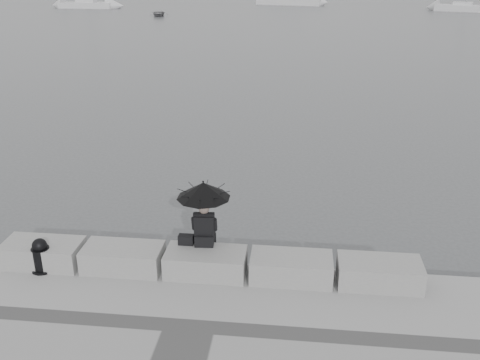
# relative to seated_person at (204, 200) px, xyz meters

# --- Properties ---
(ground) EXTENTS (360.00, 360.00, 0.00)m
(ground) POSITION_rel_seated_person_xyz_m (0.07, 0.13, -1.98)
(ground) COLOR #46484B
(ground) RESTS_ON ground
(stone_block_far_left) EXTENTS (1.60, 0.80, 0.50)m
(stone_block_far_left) POSITION_rel_seated_person_xyz_m (-3.33, -0.32, -1.23)
(stone_block_far_left) COLOR gray
(stone_block_far_left) RESTS_ON promenade
(stone_block_left) EXTENTS (1.60, 0.80, 0.50)m
(stone_block_left) POSITION_rel_seated_person_xyz_m (-1.63, -0.32, -1.23)
(stone_block_left) COLOR gray
(stone_block_left) RESTS_ON promenade
(stone_block_centre) EXTENTS (1.60, 0.80, 0.50)m
(stone_block_centre) POSITION_rel_seated_person_xyz_m (0.07, -0.32, -1.23)
(stone_block_centre) COLOR gray
(stone_block_centre) RESTS_ON promenade
(stone_block_right) EXTENTS (1.60, 0.80, 0.50)m
(stone_block_right) POSITION_rel_seated_person_xyz_m (1.77, -0.32, -1.23)
(stone_block_right) COLOR gray
(stone_block_right) RESTS_ON promenade
(stone_block_far_right) EXTENTS (1.60, 0.80, 0.50)m
(stone_block_far_right) POSITION_rel_seated_person_xyz_m (3.47, -0.32, -1.23)
(stone_block_far_right) COLOR gray
(stone_block_far_right) RESTS_ON promenade
(seated_person) EXTENTS (1.07, 1.07, 1.39)m
(seated_person) POSITION_rel_seated_person_xyz_m (0.00, 0.00, 0.00)
(seated_person) COLOR black
(seated_person) RESTS_ON stone_block_centre
(bag) EXTENTS (0.31, 0.18, 0.20)m
(bag) POSITION_rel_seated_person_xyz_m (-0.38, -0.04, -0.88)
(bag) COLOR black
(bag) RESTS_ON stone_block_centre
(mooring_bollard) EXTENTS (0.46, 0.46, 0.72)m
(mooring_bollard) POSITION_rel_seated_person_xyz_m (-3.25, -0.56, -1.17)
(mooring_bollard) COLOR black
(mooring_bollard) RESTS_ON promenade
(sailboat_left) EXTENTS (7.60, 2.44, 12.90)m
(sailboat_left) POSITION_rel_seated_person_xyz_m (-28.75, 67.28, -1.45)
(sailboat_left) COLOR silver
(sailboat_left) RESTS_ON ground
(sailboat_right) EXTENTS (7.22, 4.72, 12.90)m
(sailboat_right) POSITION_rel_seated_person_xyz_m (22.94, 67.90, -1.44)
(sailboat_right) COLOR silver
(sailboat_right) RESTS_ON ground
(dinghy) EXTENTS (3.54, 2.01, 0.56)m
(dinghy) POSITION_rel_seated_person_xyz_m (-15.67, 57.09, -1.70)
(dinghy) COLOR gray
(dinghy) RESTS_ON ground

